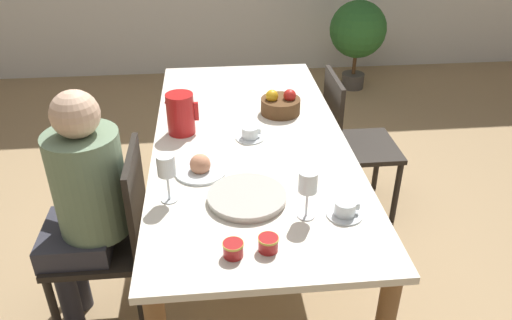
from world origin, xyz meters
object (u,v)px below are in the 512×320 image
(wine_glass_water, at_px, (166,167))
(chair_opposite, at_px, (350,141))
(chair_person_side, at_px, (113,236))
(bread_plate, at_px, (200,167))
(fruit_bowl, at_px, (281,104))
(jam_jar_red, at_px, (233,248))
(serving_tray, at_px, (247,197))
(potted_plant, at_px, (358,32))
(wine_glass_juice, at_px, (308,184))
(jam_jar_amber, at_px, (268,243))
(teacup_across, at_px, (249,134))
(red_pitcher, at_px, (181,113))
(person_seated, at_px, (84,198))
(teacup_near_person, at_px, (345,210))

(wine_glass_water, bearing_deg, chair_opposite, 43.24)
(chair_person_side, relative_size, bread_plate, 4.07)
(wine_glass_water, xyz_separation_m, fruit_bowl, (0.54, 0.74, -0.10))
(chair_person_side, distance_m, jam_jar_red, 0.80)
(wine_glass_water, xyz_separation_m, serving_tray, (0.30, -0.04, -0.13))
(bread_plate, bearing_deg, potted_plant, 61.63)
(chair_opposite, xyz_separation_m, wine_glass_juice, (-0.49, -1.09, 0.44))
(chair_person_side, height_order, jam_jar_amber, chair_person_side)
(serving_tray, xyz_separation_m, jam_jar_amber, (0.05, -0.29, 0.01))
(wine_glass_water, distance_m, teacup_across, 0.60)
(serving_tray, xyz_separation_m, potted_plant, (1.28, 2.93, -0.24))
(red_pitcher, xyz_separation_m, fruit_bowl, (0.51, 0.17, -0.05))
(chair_opposite, xyz_separation_m, jam_jar_red, (-0.77, -1.28, 0.33))
(red_pitcher, xyz_separation_m, jam_jar_amber, (0.31, -0.90, -0.07))
(red_pitcher, xyz_separation_m, potted_plant, (1.55, 2.32, -0.32))
(red_pitcher, distance_m, bread_plate, 0.40)
(red_pitcher, distance_m, wine_glass_water, 0.57)
(wine_glass_juice, bearing_deg, serving_tray, 150.15)
(person_seated, bearing_deg, red_pitcher, -45.00)
(teacup_across, relative_size, fruit_bowl, 0.66)
(chair_opposite, height_order, teacup_near_person, chair_opposite)
(teacup_near_person, relative_size, potted_plant, 0.16)
(person_seated, xyz_separation_m, serving_tray, (0.67, -0.20, 0.09))
(serving_tray, distance_m, jam_jar_red, 0.32)
(person_seated, height_order, wine_glass_water, person_seated)
(chair_person_side, height_order, potted_plant, chair_person_side)
(chair_opposite, height_order, serving_tray, chair_opposite)
(serving_tray, relative_size, jam_jar_amber, 4.33)
(bread_plate, bearing_deg, wine_glass_juice, -41.60)
(bread_plate, bearing_deg, fruit_bowl, 52.83)
(jam_jar_amber, xyz_separation_m, fruit_bowl, (0.19, 1.07, 0.02))
(red_pitcher, distance_m, serving_tray, 0.67)
(chair_opposite, bearing_deg, chair_person_side, -59.32)
(serving_tray, relative_size, fruit_bowl, 1.50)
(jam_jar_red, bearing_deg, fruit_bowl, 74.01)
(teacup_across, bearing_deg, bread_plate, -129.20)
(bread_plate, height_order, jam_jar_red, bread_plate)
(wine_glass_water, bearing_deg, serving_tray, -6.76)
(wine_glass_water, xyz_separation_m, teacup_across, (0.35, 0.47, -0.12))
(chair_opposite, bearing_deg, teacup_near_person, -17.43)
(bread_plate, bearing_deg, jam_jar_amber, -66.47)
(chair_opposite, relative_size, wine_glass_water, 4.48)
(potted_plant, bearing_deg, teacup_near_person, -106.90)
(chair_person_side, xyz_separation_m, teacup_across, (0.64, 0.30, 0.32))
(wine_glass_water, relative_size, bread_plate, 0.91)
(wine_glass_water, bearing_deg, person_seated, 156.27)
(teacup_across, bearing_deg, red_pitcher, 163.58)
(wine_glass_juice, relative_size, teacup_across, 1.41)
(chair_person_side, height_order, wine_glass_water, wine_glass_water)
(teacup_across, distance_m, bread_plate, 0.37)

